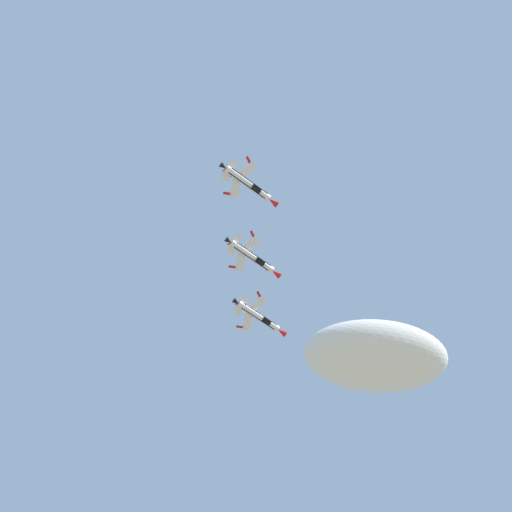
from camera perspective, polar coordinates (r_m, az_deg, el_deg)
The scene contains 4 objects.
cloud_near_formation at distance 264.29m, azimuth 10.84°, elevation -8.94°, with size 59.51×31.55×23.88m, color white.
fighter_jet_lead at distance 155.29m, azimuth 0.30°, elevation -5.58°, with size 14.20×10.86×5.69m.
fighter_jet_left_wing at distance 148.55m, azimuth -0.30°, elevation -0.13°, with size 14.20×10.88×5.59m.
fighter_jet_right_wing at distance 142.68m, azimuth -0.68°, elevation 6.52°, with size 14.20×10.96×5.44m.
Camera 1 is at (5.64, 0.20, 1.69)m, focal length 43.97 mm.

